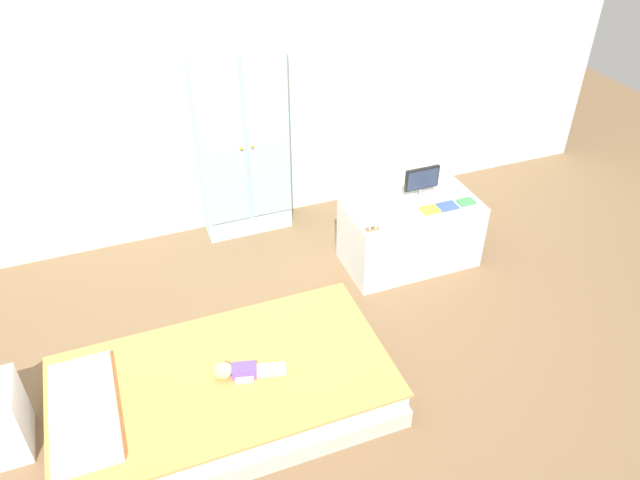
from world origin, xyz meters
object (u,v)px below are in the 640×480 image
book_green (466,202)px  tv_monitor (422,180)px  doll (236,370)px  tv_stand (410,233)px  rocking_horse_toy (374,223)px  book_blue (447,206)px  bed (225,392)px  book_yellow (430,210)px  wardrobe (242,139)px

book_green → tv_monitor: bearing=142.4°
doll → tv_stand: (1.50, 0.86, -0.05)m
tv_stand → rocking_horse_toy: bearing=-155.8°
tv_stand → book_blue: 0.34m
bed → book_green: 2.09m
book_yellow → book_green: size_ratio=1.06×
book_yellow → book_green: bearing=0.0°
wardrobe → book_green: size_ratio=13.58×
tv_stand → book_blue: size_ratio=6.60×
book_yellow → book_green: (0.29, 0.00, -0.00)m
doll → book_green: book_green is taller
rocking_horse_toy → book_green: rocking_horse_toy is taller
book_yellow → book_blue: 0.13m
book_blue → bed: bearing=-157.9°
tv_monitor → book_blue: (0.10, -0.20, -0.12)m
doll → bed: bearing=161.2°
book_yellow → tv_stand: bearing=122.2°
bed → tv_stand: 1.78m
wardrobe → rocking_horse_toy: size_ratio=13.97×
doll → book_green: bearing=21.9°
tv_stand → book_yellow: bearing=-57.8°
wardrobe → rocking_horse_toy: (0.59, -1.00, -0.24)m
doll → book_blue: 1.87m
doll → wardrobe: 1.83m
rocking_horse_toy → bed: bearing=-150.9°
wardrobe → tv_monitor: bearing=-34.6°
bed → tv_monitor: tv_monitor is taller
tv_stand → rocking_horse_toy: (-0.38, -0.17, 0.30)m
doll → book_blue: book_blue is taller
rocking_horse_toy → book_green: bearing=4.7°
rocking_horse_toy → book_blue: 0.59m
doll → book_blue: size_ratio=2.75×
book_yellow → book_blue: book_yellow is taller
tv_monitor → book_green: size_ratio=2.24×
doll → rocking_horse_toy: 1.33m
doll → tv_stand: tv_stand is taller
bed → doll: 0.18m
tv_stand → wardrobe: bearing=139.7°
tv_monitor → book_blue: size_ratio=1.80×
tv_stand → book_yellow: book_yellow is taller
book_yellow → book_green: same height
book_yellow → wardrobe: bearing=138.1°
rocking_horse_toy → tv_stand: bearing=24.2°
tv_stand → rocking_horse_toy: 0.51m
tv_stand → book_yellow: 0.28m
wardrobe → tv_monitor: 1.32m
tv_monitor → wardrobe: bearing=145.4°
tv_monitor → book_green: bearing=-37.6°
wardrobe → book_blue: wardrobe is taller
book_blue → book_green: book_green is taller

